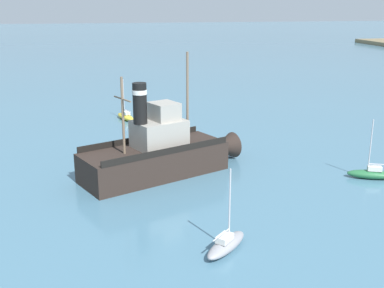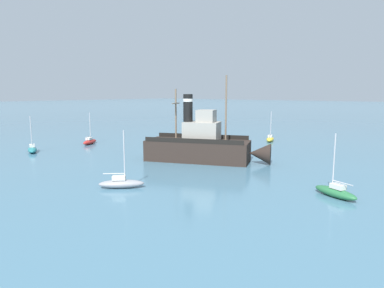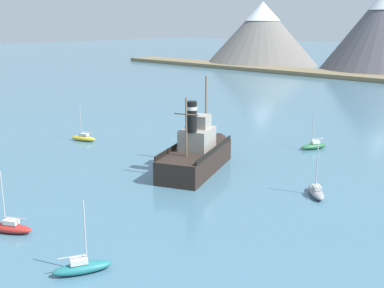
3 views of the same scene
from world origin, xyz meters
TOP-DOWN VIEW (x-y plane):
  - ground_plane at (0.00, 0.00)m, footprint 600.00×600.00m
  - old_tugboat at (0.43, 0.37)m, footprint 8.83×14.55m
  - sailboat_grey at (13.95, 2.14)m, footprint 3.46×3.47m
  - sailboat_green at (5.02, 16.89)m, footprint 2.50×3.93m
  - sailboat_red at (1.23, -21.37)m, footprint 3.85×2.84m
  - sailboat_teal at (10.49, -20.92)m, footprint 2.60×3.91m
  - sailboat_yellow at (-19.53, -1.06)m, footprint 3.94×2.36m

SIDE VIEW (x-z plane):
  - ground_plane at x=0.00m, z-range 0.00..0.00m
  - sailboat_grey at x=13.95m, z-range -2.02..2.88m
  - sailboat_green at x=5.02m, z-range -2.02..2.88m
  - sailboat_red at x=1.23m, z-range -2.02..2.88m
  - sailboat_teal at x=10.49m, z-range -2.02..2.88m
  - sailboat_yellow at x=-19.53m, z-range -2.02..2.88m
  - old_tugboat at x=0.43m, z-range -3.12..6.78m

